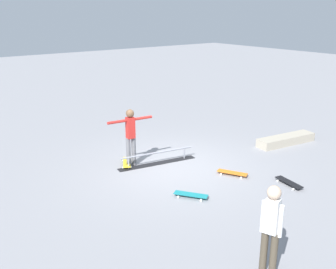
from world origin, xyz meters
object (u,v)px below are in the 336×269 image
skateboard_main (127,162)px  grind_rail (157,159)px  skate_ledge (286,140)px  loose_skateboard_teal (191,195)px  loose_skateboard_orange (232,173)px  loose_skateboard_black (289,182)px  bystander_white_shirt (271,227)px  skater_main (131,134)px

skateboard_main → grind_rail: bearing=-90.5°
grind_rail → skate_ledge: grind_rail is taller
loose_skateboard_teal → loose_skateboard_orange: (-1.70, -0.32, 0.00)m
loose_skateboard_orange → grind_rail: bearing=2.5°
loose_skateboard_teal → skateboard_main: bearing=-31.4°
skate_ledge → skateboard_main: (5.09, -1.59, -0.06)m
loose_skateboard_black → grind_rail: bearing=-140.7°
bystander_white_shirt → loose_skateboard_black: bearing=-78.6°
grind_rail → loose_skateboard_black: size_ratio=2.86×
grind_rail → skateboard_main: size_ratio=2.97×
grind_rail → loose_skateboard_black: 3.62m
skater_main → loose_skateboard_black: bearing=132.0°
loose_skateboard_black → loose_skateboard_orange: 1.45m
skateboard_main → bystander_white_shirt: bystander_white_shirt is taller
skater_main → loose_skateboard_orange: (-1.78, 2.18, -0.88)m
grind_rail → skater_main: (0.68, -0.31, 0.80)m
loose_skateboard_black → skate_ledge: bearing=137.8°
skater_main → skateboard_main: skater_main is taller
skate_ledge → loose_skateboard_black: size_ratio=2.59×
grind_rail → loose_skateboard_teal: grind_rail is taller
loose_skateboard_black → loose_skateboard_teal: bearing=-102.2°
loose_skateboard_orange → skater_main: bearing=11.2°
skater_main → loose_skateboard_orange: bearing=135.6°
skater_main → loose_skateboard_teal: 2.64m
skateboard_main → bystander_white_shirt: (0.67, 5.53, 0.85)m
skateboard_main → loose_skateboard_orange: (-1.85, 2.32, 0.00)m
loose_skateboard_black → loose_skateboard_orange: size_ratio=1.03×
grind_rail → loose_skateboard_teal: bearing=85.0°
skateboard_main → loose_skateboard_teal: same height
loose_skateboard_teal → loose_skateboard_black: bearing=-146.2°
loose_skateboard_teal → loose_skateboard_orange: 1.73m
skateboard_main → bystander_white_shirt: size_ratio=0.49×
loose_skateboard_black → skateboard_main: bearing=-135.2°
bystander_white_shirt → loose_skateboard_black: bystander_white_shirt is taller
skateboard_main → loose_skateboard_teal: size_ratio=1.02×
skate_ledge → skateboard_main: size_ratio=2.69×
loose_skateboard_orange → skateboard_main: bearing=10.6°
loose_skateboard_orange → loose_skateboard_teal: bearing=72.5°
skateboard_main → loose_skateboard_orange: 2.96m
grind_rail → skater_main: 1.09m
skateboard_main → loose_skateboard_black: size_ratio=0.96×
skate_ledge → skater_main: skater_main is taller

